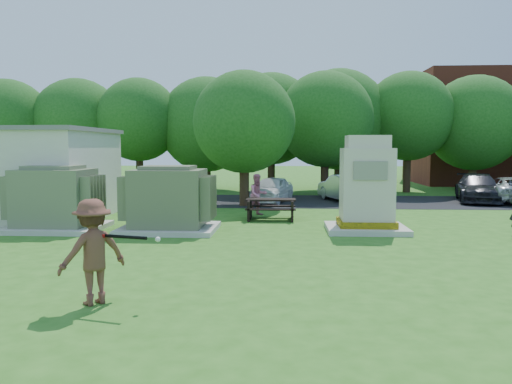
# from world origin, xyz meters

# --- Properties ---
(ground) EXTENTS (120.00, 120.00, 0.00)m
(ground) POSITION_xyz_m (0.00, 0.00, 0.00)
(ground) COLOR #2D6619
(ground) RESTS_ON ground
(parking_strip) EXTENTS (20.00, 6.00, 0.01)m
(parking_strip) POSITION_xyz_m (7.00, 13.50, 0.01)
(parking_strip) COLOR #232326
(parking_strip) RESTS_ON ground
(transformer_left) EXTENTS (3.00, 2.40, 2.07)m
(transformer_left) POSITION_xyz_m (-6.50, 4.50, 0.97)
(transformer_left) COLOR beige
(transformer_left) RESTS_ON ground
(transformer_right) EXTENTS (3.00, 2.40, 2.07)m
(transformer_right) POSITION_xyz_m (-2.80, 4.50, 0.97)
(transformer_right) COLOR beige
(transformer_right) RESTS_ON ground
(generator_cabinet) EXTENTS (2.48, 2.03, 3.02)m
(generator_cabinet) POSITION_xyz_m (3.44, 4.81, 1.32)
(generator_cabinet) COLOR beige
(generator_cabinet) RESTS_ON ground
(picnic_table) EXTENTS (1.80, 1.35, 0.77)m
(picnic_table) POSITION_xyz_m (0.35, 7.16, 0.48)
(picnic_table) COLOR black
(picnic_table) RESTS_ON ground
(batter) EXTENTS (1.30, 1.28, 1.79)m
(batter) POSITION_xyz_m (-2.33, -2.89, 0.89)
(batter) COLOR brown
(batter) RESTS_ON ground
(person_at_picnic) EXTENTS (0.99, 0.93, 1.61)m
(person_at_picnic) POSITION_xyz_m (-0.19, 8.31, 0.81)
(person_at_picnic) COLOR #CC6C86
(person_at_picnic) RESTS_ON ground
(car_white) EXTENTS (2.37, 3.91, 1.25)m
(car_white) POSITION_xyz_m (0.19, 12.97, 0.62)
(car_white) COLOR white
(car_white) RESTS_ON ground
(car_silver_a) EXTENTS (2.53, 4.29, 1.34)m
(car_silver_a) POSITION_xyz_m (3.78, 13.57, 0.67)
(car_silver_a) COLOR silver
(car_silver_a) RESTS_ON ground
(car_dark) EXTENTS (2.89, 4.89, 1.33)m
(car_dark) POSITION_xyz_m (10.24, 13.83, 0.66)
(car_dark) COLOR black
(car_dark) RESTS_ON ground
(car_silver_b) EXTENTS (2.79, 4.71, 1.23)m
(car_silver_b) POSITION_xyz_m (11.63, 13.61, 0.61)
(car_silver_b) COLOR #B8B8BD
(car_silver_b) RESTS_ON ground
(batting_equipment) EXTENTS (1.12, 0.39, 0.15)m
(batting_equipment) POSITION_xyz_m (-1.77, -2.94, 1.16)
(batting_equipment) COLOR black
(batting_equipment) RESTS_ON ground
(tree_row) EXTENTS (41.30, 13.30, 7.30)m
(tree_row) POSITION_xyz_m (1.75, 18.50, 4.15)
(tree_row) COLOR #47301E
(tree_row) RESTS_ON ground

